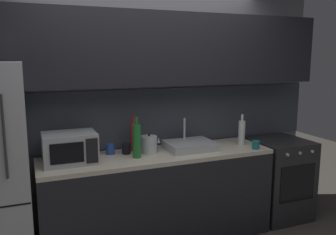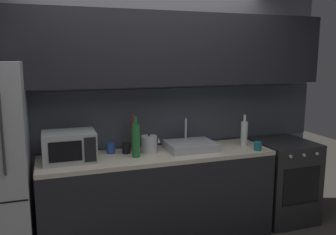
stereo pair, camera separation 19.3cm
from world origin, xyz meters
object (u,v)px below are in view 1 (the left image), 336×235
oven_range (279,178)px  kettle (149,144)px  wine_bottle_green (137,141)px  wine_bottle_clear (242,132)px  microwave (70,148)px  wine_bottle_red (133,136)px  mug_teal (256,145)px  mug_dark (126,149)px  mug_blue (110,149)px

oven_range → kettle: bearing=177.8°
kettle → oven_range: bearing=-2.2°
wine_bottle_green → wine_bottle_clear: wine_bottle_green is taller
microwave → oven_range: bearing=-0.5°
wine_bottle_green → wine_bottle_clear: bearing=1.9°
oven_range → kettle: (-1.55, 0.06, 0.53)m
oven_range → wine_bottle_red: size_ratio=2.51×
mug_teal → mug_dark: (-1.27, 0.33, 0.01)m
wine_bottle_green → mug_dark: wine_bottle_green is taller
kettle → wine_bottle_red: wine_bottle_red is taller
kettle → wine_bottle_clear: wine_bottle_clear is taller
microwave → mug_blue: bearing=19.4°
microwave → mug_blue: size_ratio=4.51×
mug_teal → mug_blue: (-1.41, 0.37, 0.01)m
wine_bottle_clear → mug_blue: bearing=173.0°
mug_teal → wine_bottle_clear: bearing=100.2°
mug_blue → mug_teal: bearing=-14.7°
wine_bottle_green → mug_blue: size_ratio=3.75×
microwave → wine_bottle_red: size_ratio=1.28×
kettle → mug_dark: bearing=166.1°
microwave → mug_teal: 1.82m
mug_teal → mug_blue: 1.46m
oven_range → mug_blue: 1.98m
wine_bottle_green → wine_bottle_red: size_ratio=1.06×
wine_bottle_clear → mug_blue: wine_bottle_clear is taller
oven_range → mug_blue: mug_blue is taller
mug_dark → mug_teal: bearing=-14.4°
kettle → wine_bottle_clear: 1.02m
wine_bottle_clear → mug_blue: (-1.38, 0.17, -0.09)m
microwave → mug_dark: microwave is taller
kettle → mug_blue: 0.38m
microwave → mug_teal: microwave is taller
wine_bottle_clear → mug_teal: (0.04, -0.20, -0.09)m
kettle → wine_bottle_red: bearing=130.9°
oven_range → wine_bottle_green: size_ratio=2.35×
mug_dark → kettle: bearing=-13.9°
mug_teal → wine_bottle_green: bearing=172.2°
mug_dark → mug_blue: size_ratio=0.99×
mug_teal → oven_range: bearing=23.4°
oven_range → mug_teal: (-0.49, -0.21, 0.49)m
kettle → mug_blue: bearing=164.6°
wine_bottle_green → mug_dark: (-0.06, 0.16, -0.11)m
kettle → mug_teal: (1.05, -0.27, -0.04)m
microwave → mug_teal: bearing=-7.4°
mug_teal → mug_dark: size_ratio=0.87×
wine_bottle_green → wine_bottle_red: 0.25m
wine_bottle_green → wine_bottle_clear: 1.17m
wine_bottle_red → mug_teal: wine_bottle_red is taller
wine_bottle_green → mug_teal: 1.23m
mug_dark → wine_bottle_red: bearing=39.9°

